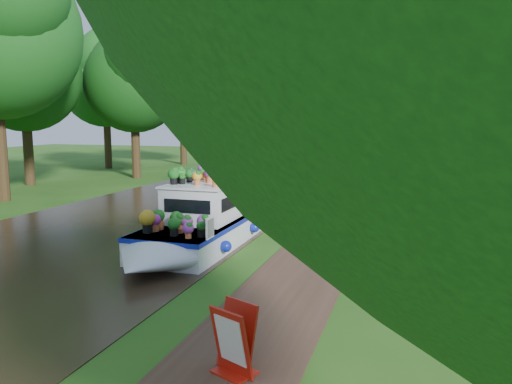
% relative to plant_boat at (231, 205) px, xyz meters
% --- Properties ---
extents(ground, '(100.00, 100.00, 0.00)m').
position_rel_plant_boat_xyz_m(ground, '(2.25, -1.55, -0.85)').
color(ground, '#224E13').
rests_on(ground, ground).
extents(canal_water, '(10.00, 100.00, 0.02)m').
position_rel_plant_boat_xyz_m(canal_water, '(-3.75, -1.55, -0.84)').
color(canal_water, black).
rests_on(canal_water, ground).
extents(towpath, '(2.20, 100.00, 0.03)m').
position_rel_plant_boat_xyz_m(towpath, '(3.45, -1.55, -0.84)').
color(towpath, '#412B1E').
rests_on(towpath, ground).
extents(plant_boat, '(2.29, 13.52, 2.26)m').
position_rel_plant_boat_xyz_m(plant_boat, '(0.00, 0.00, 0.00)').
color(plant_boat, silver).
rests_on(plant_boat, canal_water).
extents(tree_near_overhang, '(5.52, 5.28, 8.99)m').
position_rel_plant_boat_xyz_m(tree_near_overhang, '(6.04, 1.52, 5.75)').
color(tree_near_overhang, '#2F200F').
rests_on(tree_near_overhang, ground).
extents(tree_near_mid, '(6.90, 6.60, 9.40)m').
position_rel_plant_boat_xyz_m(tree_near_mid, '(6.73, 13.54, 5.58)').
color(tree_near_mid, '#2F200F').
rests_on(tree_near_mid, ground).
extents(tree_near_far, '(7.59, 7.26, 10.30)m').
position_rel_plant_boat_xyz_m(tree_near_far, '(6.23, 24.54, 6.20)').
color(tree_near_far, '#2F200F').
rests_on(tree_near_far, ground).
extents(tree_far_c, '(7.13, 6.82, 9.59)m').
position_rel_plant_boat_xyz_m(tree_far_c, '(-11.27, 12.54, 5.67)').
color(tree_far_c, '#2F200F').
rests_on(tree_far_c, ground).
extents(tree_far_d, '(8.05, 7.70, 10.85)m').
position_rel_plant_boat_xyz_m(tree_far_d, '(-12.77, 22.55, 6.55)').
color(tree_far_d, '#2F200F').
rests_on(tree_far_d, ground).
extents(tree_far_g, '(7.36, 7.04, 9.95)m').
position_rel_plant_boat_xyz_m(tree_far_g, '(-15.27, 7.54, 5.93)').
color(tree_far_g, '#2F200F').
rests_on(tree_far_g, ground).
extents(tree_far_h, '(7.82, 7.48, 10.49)m').
position_rel_plant_boat_xyz_m(tree_far_h, '(-16.77, 17.55, 6.28)').
color(tree_far_h, '#2F200F').
rests_on(tree_far_h, ground).
extents(second_boat, '(2.84, 7.43, 1.40)m').
position_rel_plant_boat_xyz_m(second_boat, '(0.50, 19.74, -0.28)').
color(second_boat, black).
rests_on(second_boat, canal_water).
extents(sandwich_board, '(0.72, 0.76, 1.05)m').
position_rel_plant_boat_xyz_m(sandwich_board, '(3.57, -9.36, -0.35)').
color(sandwich_board, '#B2180C').
rests_on(sandwich_board, towpath).
extents(pedestrian_pink, '(0.79, 0.62, 1.89)m').
position_rel_plant_boat_xyz_m(pedestrian_pink, '(3.74, 15.67, 0.12)').
color(pedestrian_pink, pink).
rests_on(pedestrian_pink, towpath).
extents(pedestrian_dark, '(1.11, 0.97, 1.94)m').
position_rel_plant_boat_xyz_m(pedestrian_dark, '(3.09, 17.41, 0.15)').
color(pedestrian_dark, black).
rests_on(pedestrian_dark, towpath).
extents(verge_plant, '(0.49, 0.45, 0.48)m').
position_rel_plant_boat_xyz_m(verge_plant, '(1.65, 0.89, -0.61)').
color(verge_plant, '#3C6F21').
rests_on(verge_plant, ground).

